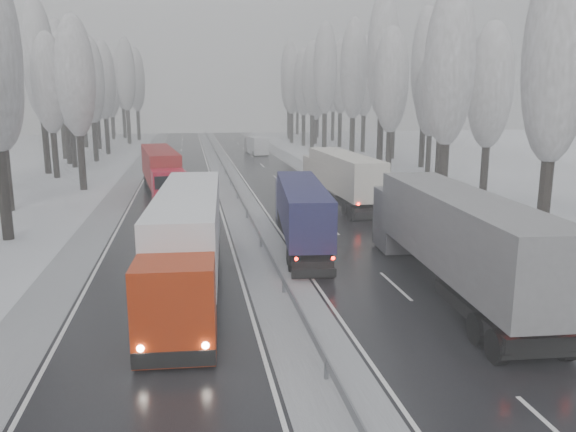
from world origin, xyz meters
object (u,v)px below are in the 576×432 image
object	(u,v)px
truck_red_red	(161,169)
box_truck_distant	(256,145)
truck_blue_box	(300,207)
truck_cream_box	(340,174)
truck_grey_tarp	(451,233)
truck_red_white	(188,235)

from	to	relation	value
truck_red_red	box_truck_distant	bearing A→B (deg)	63.10
truck_blue_box	truck_cream_box	size ratio (longest dim) A/B	0.90
truck_grey_tarp	box_truck_distant	bearing A→B (deg)	94.87
truck_grey_tarp	truck_cream_box	distance (m)	21.65
truck_grey_tarp	truck_blue_box	distance (m)	10.76
truck_cream_box	truck_red_red	bearing A→B (deg)	155.65
box_truck_distant	truck_red_white	distance (m)	62.22
truck_blue_box	truck_cream_box	xyz separation A→B (m)	(5.72, 12.09, 0.26)
truck_cream_box	truck_red_white	world-z (taller)	truck_red_white
truck_grey_tarp	truck_cream_box	world-z (taller)	truck_grey_tarp
truck_cream_box	truck_red_white	bearing A→B (deg)	-123.80
truck_cream_box	box_truck_distant	xyz separation A→B (m)	(-1.95, 41.82, -1.04)
truck_grey_tarp	truck_red_red	distance (m)	31.10
truck_blue_box	truck_red_white	world-z (taller)	truck_red_white
box_truck_distant	truck_red_white	size ratio (longest dim) A/B	0.44
truck_cream_box	truck_blue_box	bearing A→B (deg)	-116.78
truck_grey_tarp	truck_cream_box	bearing A→B (deg)	91.77
truck_blue_box	truck_red_red	bearing A→B (deg)	122.23
truck_blue_box	truck_red_red	size ratio (longest dim) A/B	0.91
box_truck_distant	truck_red_white	bearing A→B (deg)	-105.72
truck_blue_box	truck_cream_box	distance (m)	13.38
truck_grey_tarp	truck_cream_box	size ratio (longest dim) A/B	1.10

